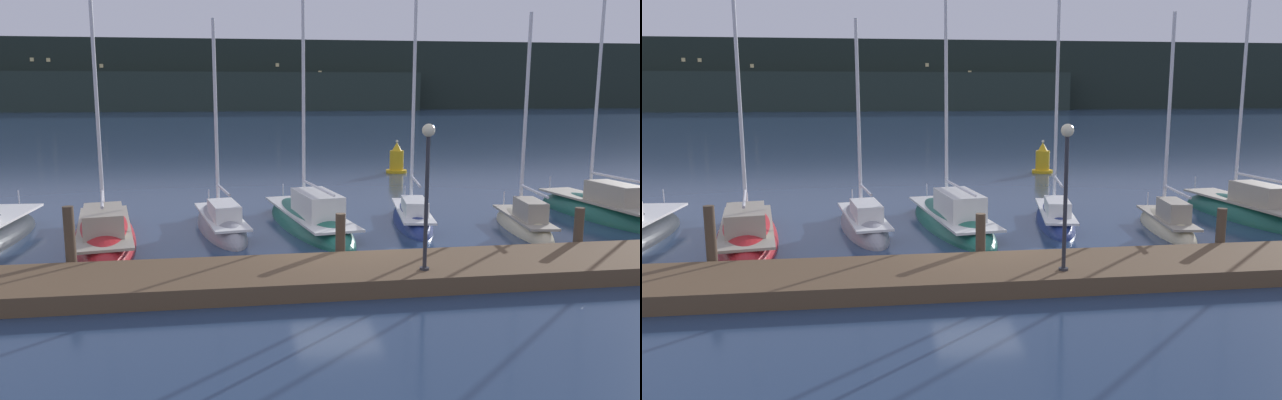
{
  "view_description": "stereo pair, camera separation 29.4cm",
  "coord_description": "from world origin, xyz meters",
  "views": [
    {
      "loc": [
        -3.18,
        -17.41,
        4.9
      ],
      "look_at": [
        0.0,
        3.1,
        1.2
      ],
      "focal_mm": 35.0,
      "sensor_mm": 36.0,
      "label": 1
    },
    {
      "loc": [
        -2.89,
        -17.45,
        4.9
      ],
      "look_at": [
        0.0,
        3.1,
        1.2
      ],
      "focal_mm": 35.0,
      "sensor_mm": 36.0,
      "label": 2
    }
  ],
  "objects": [
    {
      "name": "hillside_backdrop",
      "position": [
        -4.96,
        136.79,
        7.48
      ],
      "size": [
        240.0,
        23.0,
        16.23
      ],
      "color": "#1E2823",
      "rests_on": "ground"
    },
    {
      "name": "mooring_pile_2",
      "position": [
        0.0,
        -0.65,
        0.74
      ],
      "size": [
        0.28,
        0.28,
        1.48
      ],
      "primitive_type": "cylinder",
      "color": "#4C3D2D",
      "rests_on": "ground"
    },
    {
      "name": "dock_lamppost",
      "position": [
        1.71,
        -2.95,
        2.91
      ],
      "size": [
        0.32,
        0.32,
        3.63
      ],
      "color": "#2D2D33",
      "rests_on": "dock"
    },
    {
      "name": "sailboat_berth_6",
      "position": [
        3.67,
        4.43,
        0.12
      ],
      "size": [
        2.37,
        5.94,
        9.25
      ],
      "color": "navy",
      "rests_on": "ground"
    },
    {
      "name": "ground_plane",
      "position": [
        0.0,
        0.0,
        0.0
      ],
      "size": [
        400.0,
        400.0,
        0.0
      ],
      "primitive_type": "plane",
      "color": "navy"
    },
    {
      "name": "sailboat_berth_4",
      "position": [
        -3.34,
        4.26,
        0.09
      ],
      "size": [
        2.42,
        6.36,
        8.1
      ],
      "color": "gray",
      "rests_on": "ground"
    },
    {
      "name": "sailboat_berth_3",
      "position": [
        -7.09,
        3.19,
        0.11
      ],
      "size": [
        3.33,
        8.3,
        11.41
      ],
      "color": "red",
      "rests_on": "ground"
    },
    {
      "name": "channel_buoy",
      "position": [
        6.95,
        18.26,
        0.72
      ],
      "size": [
        1.24,
        1.24,
        1.94
      ],
      "color": "gold",
      "rests_on": "ground"
    },
    {
      "name": "mooring_pile_3",
      "position": [
        7.24,
        -0.65,
        0.72
      ],
      "size": [
        0.28,
        0.28,
        1.43
      ],
      "primitive_type": "cylinder",
      "color": "#4C3D2D",
      "rests_on": "ground"
    },
    {
      "name": "mooring_pile_1",
      "position": [
        -7.24,
        -0.65,
        0.95
      ],
      "size": [
        0.28,
        0.28,
        1.89
      ],
      "primitive_type": "cylinder",
      "color": "#4C3D2D",
      "rests_on": "ground"
    },
    {
      "name": "dock",
      "position": [
        0.0,
        -2.3,
        0.23
      ],
      "size": [
        36.2,
        2.8,
        0.45
      ],
      "primitive_type": "cube",
      "color": "brown",
      "rests_on": "ground"
    },
    {
      "name": "sailboat_berth_5",
      "position": [
        -0.18,
        4.38,
        0.14
      ],
      "size": [
        3.21,
        8.37,
        12.99
      ],
      "color": "#195647",
      "rests_on": "ground"
    },
    {
      "name": "sailboat_berth_8",
      "position": [
        11.12,
        4.3,
        0.13
      ],
      "size": [
        2.38,
        7.06,
        9.91
      ],
      "color": "#195647",
      "rests_on": "ground"
    },
    {
      "name": "sailboat_berth_7",
      "position": [
        7.18,
        2.64,
        0.14
      ],
      "size": [
        1.88,
        5.22,
        8.13
      ],
      "color": "beige",
      "rests_on": "ground"
    }
  ]
}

